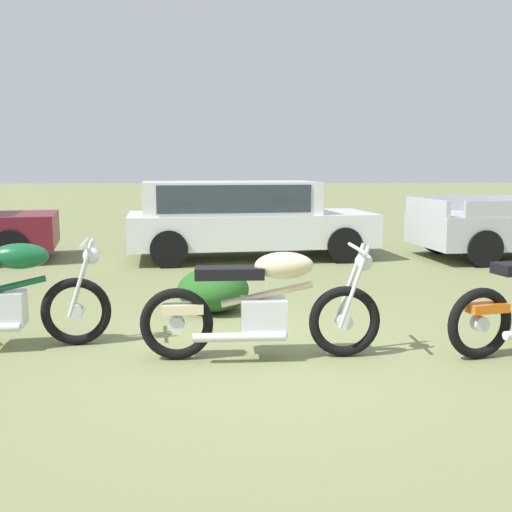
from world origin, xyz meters
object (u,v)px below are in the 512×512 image
Objects in this scene: motorcycle_cream at (264,305)px; car_white at (240,214)px; motorcycle_green at (2,297)px; shrub_low at (213,289)px.

car_white is (0.01, 5.94, 0.35)m from motorcycle_cream.
car_white reaches higher than motorcycle_green.
shrub_low is (-0.47, -4.13, -0.58)m from car_white.
car_white is at bearing 59.65° from motorcycle_green.
motorcycle_cream is 2.37× the size of shrub_low.
motorcycle_cream is at bearing -75.53° from shrub_low.
motorcycle_green is 2.39m from shrub_low.
motorcycle_green is 0.94× the size of motorcycle_cream.
motorcycle_cream is (2.41, -0.43, -0.01)m from motorcycle_green.
shrub_low is (-0.47, 1.81, -0.23)m from motorcycle_cream.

